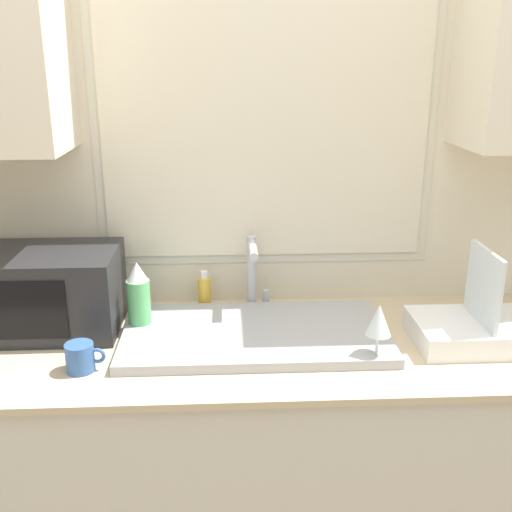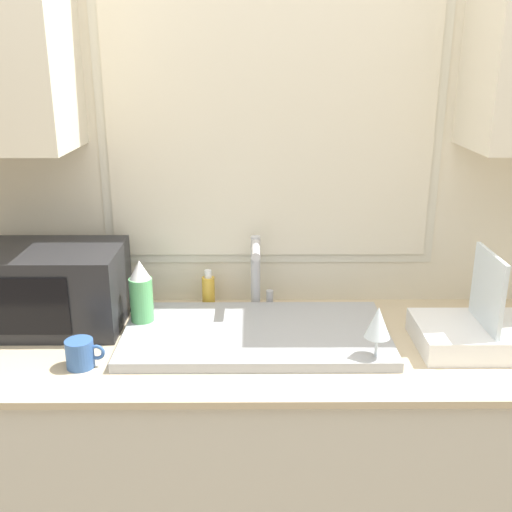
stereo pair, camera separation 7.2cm
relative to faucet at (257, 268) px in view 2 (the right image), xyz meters
The scene contains 10 objects.
countertop 0.64m from the faucet, 79.24° to the right, with size 2.05×0.67×0.89m.
wall_back 0.36m from the faucet, 62.28° to the left, with size 6.00×0.38×2.60m.
sink_basin 0.26m from the faucet, 91.09° to the right, with size 0.79×0.42×0.03m.
faucet is the anchor object (origin of this frame).
microwave 0.67m from the faucet, behind, with size 0.48×0.31×0.25m.
dish_rack 0.72m from the faucet, 22.59° to the right, with size 0.38×0.26×0.29m.
spray_bottle 0.39m from the faucet, 157.59° to the right, with size 0.07×0.07×0.23m.
soap_bottle 0.19m from the faucet, behind, with size 0.04×0.04×0.13m.
mug_near_sink 0.63m from the faucet, 141.33° to the right, with size 0.11×0.08×0.08m.
wine_glass 0.51m from the faucet, 50.13° to the right, with size 0.07×0.07×0.18m.
Camera 2 is at (-0.06, -1.30, 1.70)m, focal length 42.00 mm.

